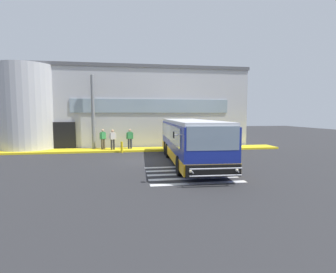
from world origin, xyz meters
TOP-DOWN VIEW (x-y plane):
  - ground_plane at (0.00, 0.00)m, footprint 80.00×90.00m
  - bay_paint_stripes at (2.00, -4.20)m, footprint 4.40×3.96m
  - terminal_building at (-0.68, 11.60)m, footprint 21.85×13.80m
  - boarding_curb at (0.00, 4.80)m, footprint 24.05×2.00m
  - entry_support_column at (-4.05, 5.40)m, footprint 0.28×0.28m
  - bus_main_foreground at (2.75, -1.15)m, footprint 3.45×10.88m
  - passenger_near_column at (-3.27, 5.08)m, footprint 0.52×0.50m
  - passenger_by_doorway at (-2.41, 4.48)m, footprint 0.56×0.34m
  - passenger_at_curb_edge at (-1.01, 4.91)m, footprint 0.58×0.29m
  - safety_bollard_yellow at (-1.65, 3.60)m, footprint 0.18×0.18m

SIDE VIEW (x-z plane):
  - ground_plane at x=0.00m, z-range -0.02..0.00m
  - bay_paint_stripes at x=2.00m, z-range 0.00..0.01m
  - boarding_curb at x=0.00m, z-range 0.00..0.15m
  - safety_bollard_yellow at x=-1.65m, z-range 0.00..0.90m
  - passenger_by_doorway at x=-2.41m, z-range 0.24..1.92m
  - passenger_at_curb_edge at x=-1.01m, z-range 0.24..1.92m
  - passenger_near_column at x=-3.27m, z-range 0.28..1.95m
  - bus_main_foreground at x=2.75m, z-range -0.02..2.68m
  - entry_support_column at x=-4.05m, z-range 0.15..6.32m
  - terminal_building at x=-0.68m, z-range -0.01..7.45m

